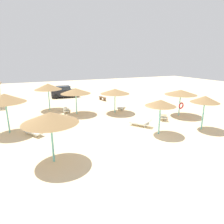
{
  "coord_description": "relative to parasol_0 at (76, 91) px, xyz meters",
  "views": [
    {
      "loc": [
        -6.75,
        -11.92,
        5.73
      ],
      "look_at": [
        0.0,
        3.0,
        1.2
      ],
      "focal_mm": 31.21,
      "sensor_mm": 36.0,
      "label": 1
    }
  ],
  "objects": [
    {
      "name": "ground_plane",
      "position": [
        1.94,
        -7.85,
        -2.47
      ],
      "size": [
        80.0,
        80.0,
        0.0
      ],
      "primitive_type": "plane",
      "color": "beige"
    },
    {
      "name": "parasol_0",
      "position": [
        0.0,
        0.0,
        0.0
      ],
      "size": [
        3.13,
        3.13,
        2.76
      ],
      "color": "#6BC6BC",
      "rests_on": "ground"
    },
    {
      "name": "parasol_1",
      "position": [
        -6.26,
        -3.16,
        0.34
      ],
      "size": [
        3.06,
        3.06,
        3.16
      ],
      "color": "#6BC6BC",
      "rests_on": "ground"
    },
    {
      "name": "parasol_2",
      "position": [
        4.42,
        -8.26,
        0.01
      ],
      "size": [
        2.35,
        2.35,
        2.74
      ],
      "color": "#6BC6BC",
      "rests_on": "ground"
    },
    {
      "name": "parasol_3",
      "position": [
        9.5,
        -4.96,
        -0.06
      ],
      "size": [
        3.19,
        3.19,
        2.68
      ],
      "color": "#6BC6BC",
      "rests_on": "ground"
    },
    {
      "name": "parasol_4",
      "position": [
        3.92,
        -1.23,
        -0.12
      ],
      "size": [
        3.12,
        3.12,
        2.62
      ],
      "color": "#6BC6BC",
      "rests_on": "ground"
    },
    {
      "name": "parasol_5",
      "position": [
        8.33,
        -8.89,
        0.08
      ],
      "size": [
        2.29,
        2.29,
        2.83
      ],
      "color": "#6BC6BC",
      "rests_on": "ground"
    },
    {
      "name": "parasol_6",
      "position": [
        -3.71,
        -9.24,
        0.17
      ],
      "size": [
        3.08,
        3.08,
        2.95
      ],
      "color": "#6BC6BC",
      "rests_on": "ground"
    },
    {
      "name": "parasol_7",
      "position": [
        -2.39,
        2.96,
        0.21
      ],
      "size": [
        3.02,
        3.02,
        3.02
      ],
      "color": "#6BC6BC",
      "rests_on": "ground"
    },
    {
      "name": "lounger_0",
      "position": [
        -0.85,
        1.12,
        -2.16
      ],
      "size": [
        1.09,
        2.01,
        0.66
      ],
      "color": "silver",
      "rests_on": "ground"
    },
    {
      "name": "lounger_1",
      "position": [
        -4.62,
        -4.39,
        -2.16
      ],
      "size": [
        1.57,
        1.96,
        0.62
      ],
      "color": "silver",
      "rests_on": "ground"
    },
    {
      "name": "lounger_2",
      "position": [
        4.08,
        -6.17,
        -2.15
      ],
      "size": [
        1.64,
        1.91,
        0.69
      ],
      "color": "silver",
      "rests_on": "ground"
    },
    {
      "name": "lounger_3",
      "position": [
        7.23,
        -5.28,
        -2.14
      ],
      "size": [
        1.67,
        1.84,
        0.79
      ],
      "color": "silver",
      "rests_on": "ground"
    },
    {
      "name": "lounger_4",
      "position": [
        5.27,
        -0.04,
        -2.16
      ],
      "size": [
        1.61,
        1.94,
        0.63
      ],
      "color": "silver",
      "rests_on": "ground"
    },
    {
      "name": "bench_0",
      "position": [
        5.07,
        5.32,
        -2.12
      ],
      "size": [
        0.62,
        1.54,
        0.49
      ],
      "color": "brown",
      "rests_on": "ground"
    },
    {
      "name": "parked_car",
      "position": [
        0.65,
        9.85,
        -1.65
      ],
      "size": [
        4.07,
        2.13,
        1.72
      ],
      "color": "black",
      "rests_on": "ground"
    }
  ]
}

